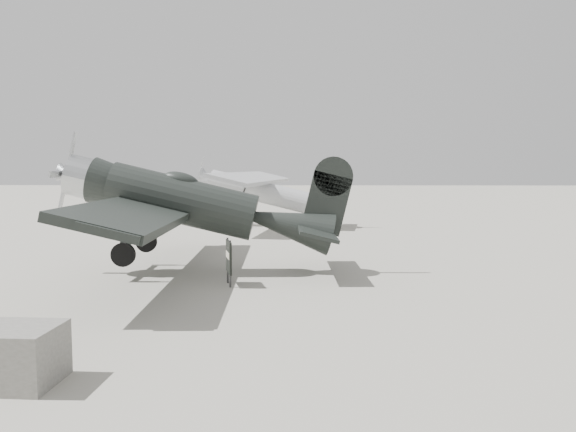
% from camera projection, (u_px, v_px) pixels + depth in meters
% --- Properties ---
extents(ground, '(160.00, 160.00, 0.00)m').
position_uv_depth(ground, '(331.00, 272.00, 16.93)').
color(ground, gray).
rests_on(ground, ground).
extents(lowwing_monoplane, '(8.48, 11.78, 3.82)m').
position_uv_depth(lowwing_monoplane, '(196.00, 205.00, 16.60)').
color(lowwing_monoplane, black).
rests_on(lowwing_monoplane, ground).
extents(highwing_monoplane, '(8.20, 11.51, 3.25)m').
position_uv_depth(highwing_monoplane, '(265.00, 188.00, 29.82)').
color(highwing_monoplane, '#9DA0A2').
rests_on(highwing_monoplane, ground).
extents(sign_board, '(0.27, 0.85, 1.24)m').
position_uv_depth(sign_board, '(229.00, 258.00, 14.94)').
color(sign_board, '#333333').
rests_on(sign_board, ground).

